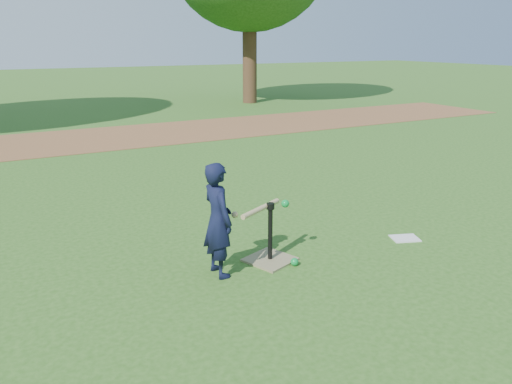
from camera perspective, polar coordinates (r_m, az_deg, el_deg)
name	(u,v)px	position (r m, az deg, el deg)	size (l,w,h in m)	color
ground	(232,266)	(5.01, -2.78, -8.45)	(80.00, 80.00, 0.00)	#285116
dirt_strip	(88,139)	(11.95, -18.66, 5.71)	(24.00, 3.00, 0.01)	brown
child	(218,220)	(4.65, -4.37, -3.20)	(0.40, 0.26, 1.10)	black
wiffle_ball_ground	(294,262)	(5.01, 4.42, -7.97)	(0.08, 0.08, 0.08)	#0C8734
clipboard	(405,238)	(5.90, 16.65, -5.09)	(0.30, 0.23, 0.01)	silver
batting_tee	(270,251)	(5.08, 1.62, -6.71)	(0.55, 0.55, 0.61)	olive
swing_action	(263,208)	(4.85, 0.85, -1.86)	(0.67, 0.32, 0.08)	tan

